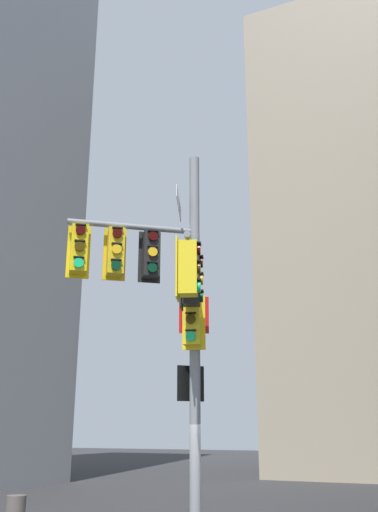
% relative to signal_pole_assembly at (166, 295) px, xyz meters
% --- Properties ---
extents(signal_pole_assembly, '(3.15, 2.60, 8.38)m').
position_rel_signal_pole_assembly_xyz_m(signal_pole_assembly, '(0.00, 0.00, 0.00)').
color(signal_pole_assembly, gray).
rests_on(signal_pole_assembly, ground).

